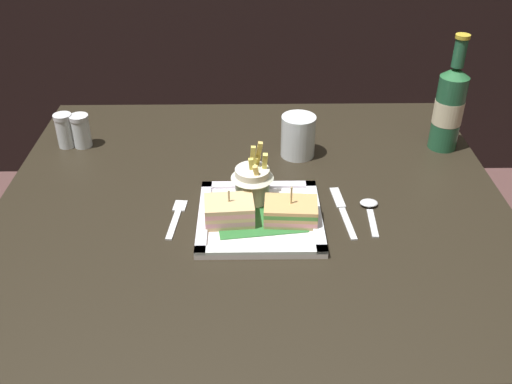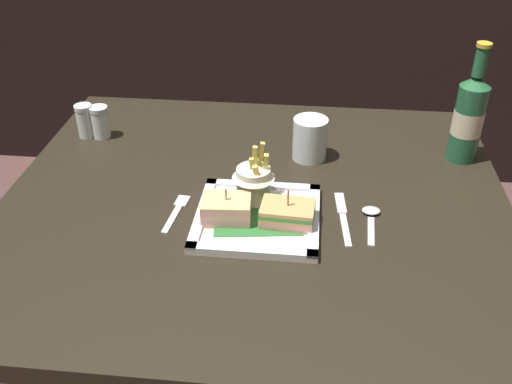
{
  "view_description": "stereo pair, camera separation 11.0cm",
  "coord_description": "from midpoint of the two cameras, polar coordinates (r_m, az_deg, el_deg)",
  "views": [
    {
      "loc": [
        -0.01,
        -0.96,
        1.37
      ],
      "look_at": [
        0.01,
        -0.04,
        0.77
      ],
      "focal_mm": 40.8,
      "sensor_mm": 36.0,
      "label": 1
    },
    {
      "loc": [
        0.1,
        -0.96,
        1.37
      ],
      "look_at": [
        0.01,
        -0.04,
        0.77
      ],
      "focal_mm": 40.8,
      "sensor_mm": 36.0,
      "label": 2
    }
  ],
  "objects": [
    {
      "name": "beer_bottle",
      "position": [
        1.35,
        16.2,
        7.99
      ],
      "size": [
        0.06,
        0.06,
        0.26
      ],
      "color": "#245E3C",
      "rests_on": "dining_table"
    },
    {
      "name": "fork",
      "position": [
        1.12,
        -10.61,
        -2.45
      ],
      "size": [
        0.03,
        0.13,
        0.0
      ],
      "color": "silver",
      "rests_on": "dining_table"
    },
    {
      "name": "sandwich_half_right",
      "position": [
        1.07,
        0.48,
        -2.03
      ],
      "size": [
        0.1,
        0.07,
        0.07
      ],
      "color": "tan",
      "rests_on": "square_plate"
    },
    {
      "name": "dining_table",
      "position": [
        1.21,
        -2.95,
        -4.67
      ],
      "size": [
        1.01,
        0.91,
        0.73
      ],
      "color": "black",
      "rests_on": "ground_plane"
    },
    {
      "name": "pepper_shaker",
      "position": [
        1.4,
        -18.94,
        5.47
      ],
      "size": [
        0.04,
        0.04,
        0.08
      ],
      "color": "silver",
      "rests_on": "dining_table"
    },
    {
      "name": "salt_shaker",
      "position": [
        1.42,
        -20.36,
        5.45
      ],
      "size": [
        0.04,
        0.04,
        0.08
      ],
      "color": "silver",
      "rests_on": "dining_table"
    },
    {
      "name": "knife",
      "position": [
        1.12,
        5.72,
        -1.88
      ],
      "size": [
        0.03,
        0.17,
        0.0
      ],
      "color": "silver",
      "rests_on": "dining_table"
    },
    {
      "name": "water_glass",
      "position": [
        1.29,
        1.7,
        5.16
      ],
      "size": [
        0.08,
        0.08,
        0.09
      ],
      "color": "silver",
      "rests_on": "dining_table"
    },
    {
      "name": "spoon",
      "position": [
        1.13,
        8.38,
        -1.62
      ],
      "size": [
        0.04,
        0.12,
        0.01
      ],
      "color": "silver",
      "rests_on": "dining_table"
    },
    {
      "name": "square_plate",
      "position": [
        1.09,
        -2.51,
        -2.62
      ],
      "size": [
        0.23,
        0.23,
        0.02
      ],
      "color": "white",
      "rests_on": "dining_table"
    },
    {
      "name": "fries_cup",
      "position": [
        1.11,
        -3.13,
        1.27
      ],
      "size": [
        0.08,
        0.08,
        0.12
      ],
      "color": "silver",
      "rests_on": "square_plate"
    },
    {
      "name": "sandwich_half_left",
      "position": [
        1.07,
        -5.59,
        -1.97
      ],
      "size": [
        0.09,
        0.07,
        0.07
      ],
      "color": "tan",
      "rests_on": "square_plate"
    }
  ]
}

